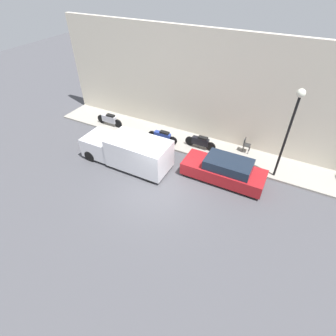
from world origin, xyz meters
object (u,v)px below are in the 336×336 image
motorcycle_black (200,142)px  streetlamp (293,119)px  delivery_van (127,150)px  motorcycle_blue (163,136)px  parked_car (224,170)px  scooter_silver (109,119)px  cafe_chair (246,144)px

motorcycle_black → streetlamp: size_ratio=0.40×
delivery_van → motorcycle_blue: (2.81, -0.73, -0.38)m
parked_car → streetlamp: (1.50, -2.38, 2.91)m
motorcycle_blue → scooter_silver: scooter_silver is taller
delivery_van → cafe_chair: delivery_van is taller
parked_car → cafe_chair: size_ratio=4.86×
motorcycle_black → motorcycle_blue: 2.44m
delivery_van → motorcycle_black: delivery_van is taller
delivery_van → streetlamp: 8.56m
cafe_chair → parked_car: bearing=172.7°
motorcycle_blue → parked_car: bearing=-109.6°
motorcycle_black → delivery_van: bearing=135.8°
streetlamp → scooter_silver: bearing=88.7°
motorcycle_blue → scooter_silver: bearing=88.3°
streetlamp → motorcycle_blue: bearing=88.9°
delivery_van → motorcycle_blue: 2.92m
motorcycle_black → motorcycle_blue: bearing=100.0°
motorcycle_black → scooter_silver: size_ratio=0.97×
delivery_van → streetlamp: (2.68, -7.69, 2.64)m
motorcycle_black → streetlamp: (-0.55, -4.55, 2.99)m
parked_car → scooter_silver: bearing=78.8°
streetlamp → motorcycle_black: bearing=83.1°
delivery_van → cafe_chair: size_ratio=5.86×
scooter_silver → streetlamp: size_ratio=0.42×
motorcycle_black → motorcycle_blue: size_ratio=0.96×
delivery_van → motorcycle_blue: bearing=-14.6°
parked_car → motorcycle_blue: bearing=70.4°
scooter_silver → cafe_chair: cafe_chair is taller
motorcycle_black → cafe_chair: 2.71m
delivery_van → streetlamp: size_ratio=1.07×
motorcycle_black → streetlamp: streetlamp is taller
motorcycle_black → parked_car: bearing=-133.4°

